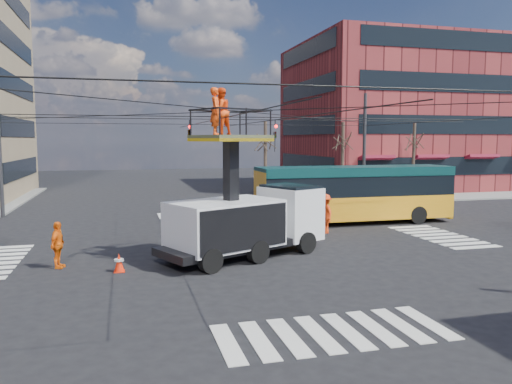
% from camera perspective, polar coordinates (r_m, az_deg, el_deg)
% --- Properties ---
extents(ground, '(120.00, 120.00, 0.00)m').
position_cam_1_polar(ground, '(21.94, -1.83, -6.36)').
color(ground, black).
rests_on(ground, ground).
extents(sidewalk_ne, '(18.00, 18.00, 0.12)m').
position_cam_1_polar(sidewalk_ne, '(49.42, 16.71, 0.37)').
color(sidewalk_ne, slate).
rests_on(sidewalk_ne, ground).
extents(crosswalks, '(22.40, 22.40, 0.02)m').
position_cam_1_polar(crosswalks, '(21.93, -1.83, -6.33)').
color(crosswalks, silver).
rests_on(crosswalks, ground).
extents(building_ne, '(20.06, 16.06, 14.00)m').
position_cam_1_polar(building_ne, '(52.30, 16.14, 8.30)').
color(building_ne, maroon).
rests_on(building_ne, ground).
extents(overhead_network, '(24.24, 24.24, 8.00)m').
position_cam_1_polar(overhead_network, '(21.81, -2.29, 4.93)').
color(overhead_network, '#2D2D30').
rests_on(overhead_network, ground).
extents(tree_a, '(2.00, 2.00, 6.00)m').
position_cam_1_polar(tree_a, '(35.75, 1.08, 5.89)').
color(tree_a, '#382B21').
rests_on(tree_a, ground).
extents(tree_b, '(2.00, 2.00, 6.00)m').
position_cam_1_polar(tree_b, '(37.85, 9.89, 5.81)').
color(tree_b, '#382B21').
rests_on(tree_b, ground).
extents(tree_c, '(2.00, 2.00, 6.00)m').
position_cam_1_polar(tree_c, '(40.72, 17.62, 5.63)').
color(tree_c, '#382B21').
rests_on(tree_c, ground).
extents(utility_truck, '(7.31, 5.05, 6.70)m').
position_cam_1_polar(utility_truck, '(19.95, -1.05, -1.37)').
color(utility_truck, black).
rests_on(utility_truck, ground).
extents(city_bus, '(11.13, 2.71, 3.20)m').
position_cam_1_polar(city_bus, '(28.61, 11.18, -0.08)').
color(city_bus, orange).
rests_on(city_bus, ground).
extents(traffic_cone, '(0.36, 0.36, 0.67)m').
position_cam_1_polar(traffic_cone, '(18.60, -15.38, -7.78)').
color(traffic_cone, '#FF270A').
rests_on(traffic_cone, ground).
extents(worker_ground, '(0.67, 1.09, 1.72)m').
position_cam_1_polar(worker_ground, '(19.70, -21.72, -5.65)').
color(worker_ground, orange).
rests_on(worker_ground, ground).
extents(flagger, '(0.81, 1.33, 2.00)m').
position_cam_1_polar(flagger, '(25.29, 7.86, -2.45)').
color(flagger, red).
rests_on(flagger, ground).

